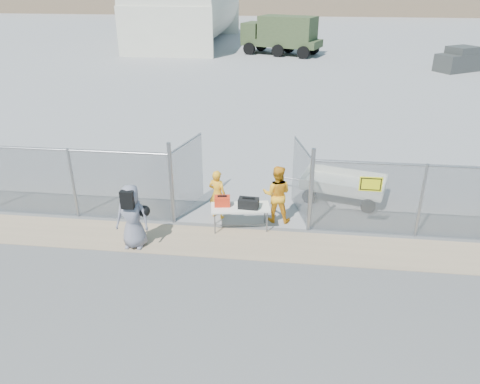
# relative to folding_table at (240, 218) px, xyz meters

# --- Properties ---
(ground) EXTENTS (160.00, 160.00, 0.00)m
(ground) POSITION_rel_folding_table_xyz_m (-0.03, -1.85, -0.36)
(ground) COLOR #464646
(tarmac_inside) EXTENTS (160.00, 80.00, 0.01)m
(tarmac_inside) POSITION_rel_folding_table_xyz_m (-0.03, 40.15, -0.35)
(tarmac_inside) COLOR gray
(tarmac_inside) RESTS_ON ground
(dirt_strip) EXTENTS (44.00, 1.60, 0.01)m
(dirt_strip) POSITION_rel_folding_table_xyz_m (-0.03, -0.85, -0.35)
(dirt_strip) COLOR tan
(dirt_strip) RESTS_ON ground
(chain_link_fence) EXTENTS (40.00, 0.20, 2.20)m
(chain_link_fence) POSITION_rel_folding_table_xyz_m (-0.03, 0.15, 0.74)
(chain_link_fence) COLOR gray
(chain_link_fence) RESTS_ON ground
(quonset_hangar) EXTENTS (9.00, 18.00, 8.00)m
(quonset_hangar) POSITION_rel_folding_table_xyz_m (-10.03, 38.15, 3.64)
(quonset_hangar) COLOR beige
(quonset_hangar) RESTS_ON ground
(folding_table) EXTENTS (1.77, 0.99, 0.71)m
(folding_table) POSITION_rel_folding_table_xyz_m (0.00, 0.00, 0.00)
(folding_table) COLOR white
(folding_table) RESTS_ON ground
(orange_bag) EXTENTS (0.48, 0.36, 0.28)m
(orange_bag) POSITION_rel_folding_table_xyz_m (-0.52, 0.01, 0.49)
(orange_bag) COLOR red
(orange_bag) RESTS_ON folding_table
(black_duffel) EXTENTS (0.59, 0.37, 0.28)m
(black_duffel) POSITION_rel_folding_table_xyz_m (0.24, -0.03, 0.49)
(black_duffel) COLOR black
(black_duffel) RESTS_ON folding_table
(security_worker_left) EXTENTS (0.65, 0.54, 1.54)m
(security_worker_left) POSITION_rel_folding_table_xyz_m (-0.77, 0.60, 0.41)
(security_worker_left) COLOR #FBA71D
(security_worker_left) RESTS_ON ground
(security_worker_right) EXTENTS (0.89, 0.71, 1.76)m
(security_worker_right) POSITION_rel_folding_table_xyz_m (1.01, 0.61, 0.52)
(security_worker_right) COLOR #FBA71D
(security_worker_right) RESTS_ON ground
(visitor) EXTENTS (0.89, 0.58, 1.81)m
(visitor) POSITION_rel_folding_table_xyz_m (-2.74, -1.30, 0.55)
(visitor) COLOR slate
(visitor) RESTS_ON ground
(utility_trailer) EXTENTS (3.76, 2.59, 0.83)m
(utility_trailer) POSITION_rel_folding_table_xyz_m (3.11, 2.41, 0.06)
(utility_trailer) COLOR white
(utility_trailer) RESTS_ON ground
(military_truck) EXTENTS (7.43, 4.75, 3.32)m
(military_truck) POSITION_rel_folding_table_xyz_m (-0.10, 32.07, 1.31)
(military_truck) COLOR #3B4B2A
(military_truck) RESTS_ON ground
(parked_vehicle_near) EXTENTS (4.20, 3.59, 1.75)m
(parked_vehicle_near) POSITION_rel_folding_table_xyz_m (13.63, 25.89, 0.52)
(parked_vehicle_near) COLOR #393B39
(parked_vehicle_near) RESTS_ON ground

